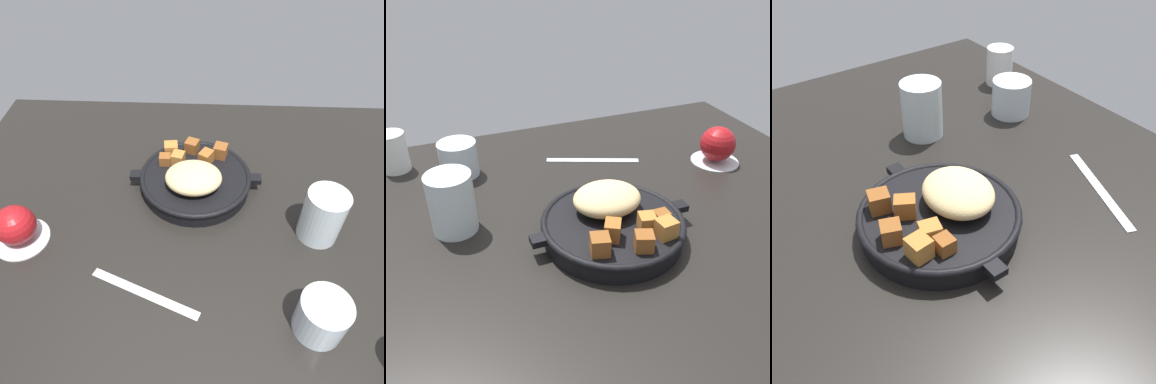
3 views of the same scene
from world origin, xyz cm
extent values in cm
cube|color=black|center=(0.00, 0.00, -1.20)|extent=(117.74, 85.38, 2.40)
cylinder|color=black|center=(3.50, -7.74, 1.78)|extent=(24.01, 24.01, 3.56)
torus|color=black|center=(3.50, -7.74, 3.28)|extent=(24.73, 24.73, 1.20)
cube|color=black|center=(16.72, -7.74, 3.03)|extent=(2.64, 2.40, 1.20)
cube|color=black|center=(-9.71, -7.74, 3.03)|extent=(2.64, 2.40, 1.20)
ellipsoid|color=#DBBC7F|center=(3.79, -4.51, 5.89)|extent=(12.04, 10.25, 4.65)
cube|color=brown|center=(-2.03, -14.65, 5.09)|extent=(3.62, 3.71, 3.06)
cube|color=#A86B2D|center=(7.61, -11.88, 4.89)|extent=(3.27, 3.44, 2.66)
cube|color=brown|center=(10.55, -11.50, 4.73)|extent=(2.56, 2.36, 2.33)
cube|color=#A86B2D|center=(9.43, -14.76, 5.09)|extent=(3.35, 3.17, 3.05)
cube|color=brown|center=(4.63, -16.30, 4.99)|extent=(3.67, 3.64, 2.86)
cube|color=#935623|center=(1.27, -12.16, 5.12)|extent=(3.73, 3.95, 3.11)
cylinder|color=#B7BABF|center=(37.34, 8.81, 0.30)|extent=(10.73, 10.73, 0.60)
sphere|color=maroon|center=(37.34, 8.81, 4.51)|extent=(7.82, 7.82, 7.82)
cube|color=silver|center=(11.45, 19.52, 0.18)|extent=(20.18, 9.42, 0.36)
cylinder|color=silver|center=(-17.70, 24.24, 3.78)|extent=(8.11, 8.11, 7.56)
cylinder|color=silver|center=(-21.39, 4.60, 5.50)|extent=(7.95, 7.95, 11.01)
camera|label=1|loc=(1.55, 51.26, 58.36)|focal=34.00mm
camera|label=2|loc=(-23.59, -60.25, 46.09)|focal=39.88mm
camera|label=3|loc=(45.68, -33.56, 47.64)|focal=41.63mm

